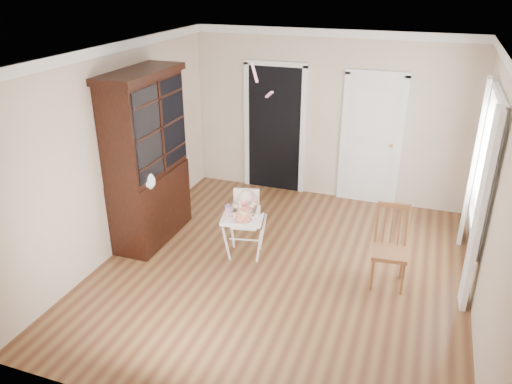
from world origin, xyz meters
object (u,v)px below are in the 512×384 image
(cake, at_px, (243,217))
(dining_chair, at_px, (390,249))
(china_cabinet, at_px, (147,159))
(high_chair, at_px, (245,217))
(sippy_cup, at_px, (228,210))

(cake, xyz_separation_m, dining_chair, (1.79, 0.20, -0.22))
(cake, relative_size, china_cabinet, 0.10)
(high_chair, height_order, china_cabinet, china_cabinet)
(high_chair, distance_m, sippy_cup, 0.28)
(high_chair, distance_m, china_cabinet, 1.54)
(high_chair, distance_m, cake, 0.27)
(cake, distance_m, sippy_cup, 0.24)
(high_chair, bearing_deg, sippy_cup, -146.23)
(dining_chair, bearing_deg, sippy_cup, 178.90)
(china_cabinet, distance_m, dining_chair, 3.34)
(sippy_cup, relative_size, china_cabinet, 0.08)
(high_chair, height_order, cake, high_chair)
(china_cabinet, bearing_deg, sippy_cup, -9.45)
(cake, distance_m, dining_chair, 1.81)
(high_chair, relative_size, dining_chair, 0.91)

